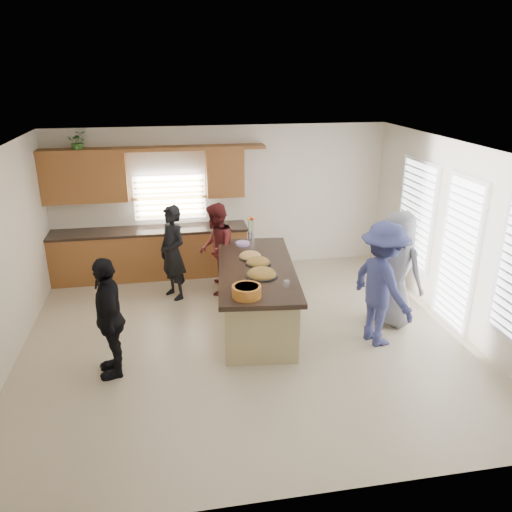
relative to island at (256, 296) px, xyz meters
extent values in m
plane|color=#BBA88B|center=(-0.24, -0.49, -0.45)|extent=(6.50, 6.50, 0.00)
cube|color=silver|center=(-0.24, 2.51, 0.95)|extent=(6.50, 0.02, 2.80)
cube|color=silver|center=(-0.24, -3.49, 0.95)|extent=(6.50, 0.02, 2.80)
cube|color=silver|center=(3.01, -0.49, 0.95)|extent=(0.02, 6.00, 2.80)
cube|color=white|center=(-0.24, -0.49, 2.35)|extent=(6.50, 6.00, 0.02)
cube|color=#96582B|center=(-1.66, 2.20, 0.00)|extent=(3.65, 0.62, 0.90)
cube|color=black|center=(-1.66, 2.20, 0.47)|extent=(3.70, 0.65, 0.05)
cube|color=#96582B|center=(-2.74, 2.33, 1.50)|extent=(1.50, 0.36, 0.90)
cube|color=#96582B|center=(-0.19, 2.33, 1.50)|extent=(0.70, 0.36, 0.90)
cube|color=#96582B|center=(-1.46, 2.33, 1.98)|extent=(4.05, 0.40, 0.06)
cube|color=olive|center=(-1.24, 2.47, 1.02)|extent=(1.35, 0.08, 0.85)
cube|color=white|center=(2.98, 0.81, 0.97)|extent=(0.06, 1.10, 1.75)
cube|color=white|center=(2.98, -0.59, 0.72)|extent=(0.06, 0.85, 2.25)
cube|color=tan|center=(0.00, 0.00, -0.01)|extent=(1.27, 2.59, 0.88)
cube|color=black|center=(0.00, 0.00, 0.46)|extent=(1.44, 2.81, 0.07)
cube|color=black|center=(0.00, 0.00, -0.41)|extent=(1.18, 2.51, 0.08)
cylinder|color=black|center=(0.01, -0.39, 0.51)|extent=(0.48, 0.48, 0.02)
ellipsoid|color=#A37A33|center=(0.01, -0.39, 0.53)|extent=(0.43, 0.43, 0.19)
cylinder|color=black|center=(0.05, 0.10, 0.51)|extent=(0.40, 0.40, 0.02)
ellipsoid|color=#A37A33|center=(0.05, 0.10, 0.53)|extent=(0.36, 0.36, 0.16)
cylinder|color=black|center=(-0.03, 0.38, 0.51)|extent=(0.39, 0.39, 0.02)
ellipsoid|color=tan|center=(-0.03, 0.38, 0.53)|extent=(0.35, 0.35, 0.16)
cylinder|color=#C37023|center=(-0.31, -1.03, 0.58)|extent=(0.39, 0.39, 0.16)
cylinder|color=#EDE6BD|center=(-0.31, -1.03, 0.63)|extent=(0.32, 0.32, 0.04)
cylinder|color=white|center=(0.28, -0.81, 0.54)|extent=(0.09, 0.09, 0.09)
cylinder|color=#BB93D6|center=(-0.05, 1.03, 0.52)|extent=(0.25, 0.25, 0.04)
cylinder|color=silver|center=(0.13, 1.24, 0.58)|extent=(0.12, 0.12, 0.16)
imported|color=#3B7F32|center=(-2.77, 2.33, 2.13)|extent=(0.37, 0.33, 0.37)
imported|color=black|center=(-1.25, 1.17, 0.38)|extent=(0.66, 0.72, 1.66)
imported|color=#5B1B1C|center=(-0.49, 1.27, 0.36)|extent=(0.74, 0.89, 1.63)
imported|color=black|center=(-2.10, -1.05, 0.36)|extent=(0.52, 1.00, 1.63)
imported|color=navy|center=(1.66, -0.90, 0.47)|extent=(0.97, 1.33, 1.84)
imported|color=slate|center=(2.10, -0.39, 0.47)|extent=(0.96, 1.07, 1.84)
camera|label=1|loc=(-1.25, -6.97, 3.36)|focal=35.00mm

